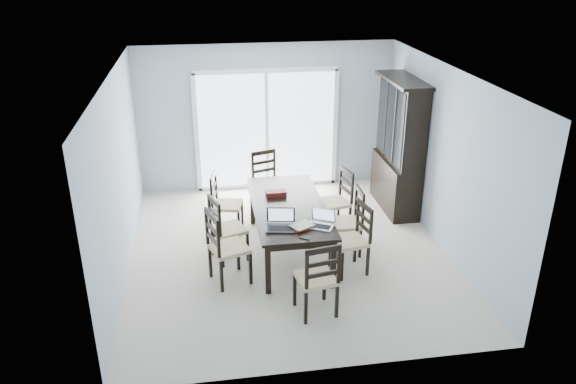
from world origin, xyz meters
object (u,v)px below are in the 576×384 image
(laptop_dark, at_px, (281,225))
(game_box, at_px, (276,193))
(laptop_silver, at_px, (321,223))
(hot_tub, at_px, (236,141))
(dining_table, at_px, (289,210))
(chair_right_mid, at_px, (351,214))
(chair_left_near, at_px, (221,240))
(chair_end_far, at_px, (266,175))
(chair_end_near, at_px, (319,272))
(chair_left_mid, at_px, (222,222))
(china_hutch, at_px, (399,147))
(cell_phone, at_px, (305,238))
(chair_right_far, at_px, (340,193))
(chair_right_near, at_px, (356,231))
(chair_left_far, at_px, (221,197))

(laptop_dark, xyz_separation_m, game_box, (0.09, 1.06, -0.02))
(laptop_silver, height_order, hot_tub, hot_tub)
(dining_table, bearing_deg, hot_tub, 97.69)
(chair_right_mid, bearing_deg, chair_left_near, 106.86)
(chair_end_far, distance_m, laptop_dark, 2.24)
(laptop_silver, bearing_deg, game_box, 140.48)
(dining_table, distance_m, laptop_dark, 0.75)
(chair_right_mid, height_order, chair_end_near, chair_end_near)
(chair_left_mid, bearing_deg, china_hutch, 94.62)
(china_hutch, height_order, chair_left_mid, china_hutch)
(chair_left_mid, height_order, cell_phone, chair_left_mid)
(chair_right_mid, relative_size, laptop_silver, 2.89)
(chair_left_mid, bearing_deg, dining_table, 74.75)
(chair_end_far, bearing_deg, chair_end_near, 76.05)
(hot_tub, bearing_deg, chair_right_far, -65.44)
(laptop_dark, bearing_deg, dining_table, 83.14)
(chair_right_mid, xyz_separation_m, laptop_silver, (-0.58, -0.61, 0.21))
(chair_right_near, distance_m, laptop_dark, 1.06)
(hot_tub, bearing_deg, chair_left_far, -98.33)
(chair_end_near, height_order, hot_tub, chair_end_near)
(dining_table, bearing_deg, chair_right_near, -37.04)
(chair_right_mid, distance_m, laptop_silver, 0.87)
(dining_table, relative_size, game_box, 7.44)
(chair_left_far, bearing_deg, cell_phone, 40.47)
(chair_left_far, bearing_deg, laptop_silver, 50.89)
(cell_phone, bearing_deg, chair_right_near, 60.91)
(chair_left_far, bearing_deg, game_box, 72.45)
(dining_table, relative_size, chair_right_far, 1.95)
(dining_table, relative_size, laptop_dark, 5.42)
(chair_right_mid, height_order, laptop_dark, chair_right_mid)
(cell_phone, xyz_separation_m, game_box, (-0.18, 1.35, 0.03))
(chair_right_far, bearing_deg, chair_left_near, 110.74)
(china_hutch, distance_m, chair_end_near, 3.44)
(hot_tub, bearing_deg, chair_end_far, -80.31)
(chair_right_mid, height_order, game_box, chair_right_mid)
(chair_left_mid, bearing_deg, chair_right_far, 91.25)
(hot_tub, bearing_deg, chair_left_near, -96.37)
(chair_left_mid, height_order, chair_right_far, chair_right_far)
(chair_left_far, bearing_deg, chair_left_near, 9.87)
(chair_end_far, distance_m, hot_tub, 2.15)
(chair_left_near, bearing_deg, chair_right_mid, 87.25)
(dining_table, xyz_separation_m, china_hutch, (2.02, 1.25, 0.40))
(chair_end_far, relative_size, cell_phone, 9.57)
(china_hutch, distance_m, cell_phone, 3.01)
(chair_end_far, bearing_deg, chair_right_near, 95.49)
(dining_table, height_order, laptop_dark, laptop_dark)
(chair_right_far, relative_size, hot_tub, 0.54)
(chair_end_near, bearing_deg, chair_end_far, 84.70)
(chair_left_mid, bearing_deg, chair_left_near, -23.01)
(chair_right_far, height_order, laptop_silver, chair_right_far)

